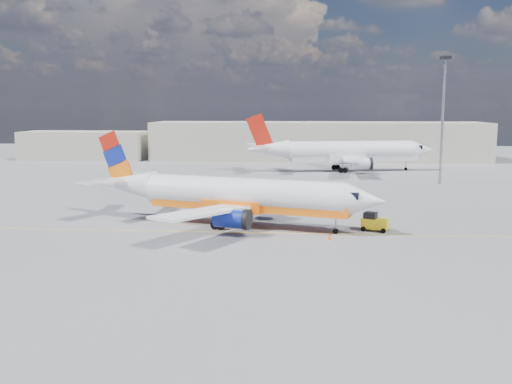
# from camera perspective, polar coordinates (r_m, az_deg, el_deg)

# --- Properties ---
(ground) EXTENTS (240.00, 240.00, 0.00)m
(ground) POSITION_cam_1_polar(r_m,az_deg,el_deg) (49.14, 2.98, -4.91)
(ground) COLOR slate
(ground) RESTS_ON ground
(taxi_line) EXTENTS (70.00, 0.15, 0.01)m
(taxi_line) POSITION_cam_1_polar(r_m,az_deg,el_deg) (52.06, 3.06, -4.14)
(taxi_line) COLOR yellow
(taxi_line) RESTS_ON ground
(terminal_main) EXTENTS (70.00, 14.00, 8.00)m
(terminal_main) POSITION_cam_1_polar(r_m,az_deg,el_deg) (123.05, 6.16, 5.10)
(terminal_main) COLOR #B9B2A0
(terminal_main) RESTS_ON ground
(terminal_annex) EXTENTS (26.00, 10.00, 6.00)m
(terminal_annex) POSITION_cam_1_polar(r_m,az_deg,el_deg) (128.58, -16.75, 4.48)
(terminal_annex) COLOR #B9B2A0
(terminal_annex) RESTS_ON ground
(main_jet) EXTENTS (29.83, 22.73, 9.02)m
(main_jet) POSITION_cam_1_polar(r_m,az_deg,el_deg) (54.66, -2.12, -0.31)
(main_jet) COLOR white
(main_jet) RESTS_ON ground
(second_jet) EXTENTS (33.94, 26.31, 10.24)m
(second_jet) POSITION_cam_1_polar(r_m,az_deg,el_deg) (101.62, 8.89, 3.97)
(second_jet) COLOR white
(second_jet) RESTS_ON ground
(gse_tug) EXTENTS (2.73, 2.25, 1.72)m
(gse_tug) POSITION_cam_1_polar(r_m,az_deg,el_deg) (53.92, 11.75, -2.98)
(gse_tug) COLOR black
(gse_tug) RESTS_ON ground
(traffic_cone) EXTENTS (0.43, 0.43, 0.61)m
(traffic_cone) POSITION_cam_1_polar(r_m,az_deg,el_deg) (49.68, 7.33, -4.47)
(traffic_cone) COLOR white
(traffic_cone) RESTS_ON ground
(floodlight_mast) EXTENTS (1.35, 1.35, 18.52)m
(floodlight_mast) POSITION_cam_1_polar(r_m,az_deg,el_deg) (87.86, 18.20, 7.95)
(floodlight_mast) COLOR #9A99A1
(floodlight_mast) RESTS_ON ground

